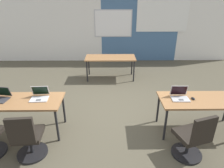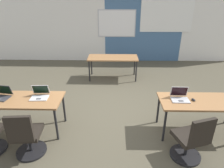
{
  "view_description": "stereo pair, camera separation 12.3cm",
  "coord_description": "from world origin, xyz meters",
  "views": [
    {
      "loc": [
        -0.03,
        -3.9,
        2.57
      ],
      "look_at": [
        0.02,
        -0.19,
        0.87
      ],
      "focal_mm": 31.51,
      "sensor_mm": 36.0,
      "label": 1
    },
    {
      "loc": [
        0.1,
        -3.9,
        2.57
      ],
      "look_at": [
        0.02,
        -0.19,
        0.87
      ],
      "focal_mm": 31.51,
      "sensor_mm": 36.0,
      "label": 2
    }
  ],
  "objects": [
    {
      "name": "ground_plane",
      "position": [
        0.0,
        0.0,
        0.0
      ],
      "size": [
        24.0,
        24.0,
        0.0
      ],
      "color": "#4C4738"
    },
    {
      "name": "back_wall_assembly",
      "position": [
        0.05,
        4.2,
        1.41
      ],
      "size": [
        10.0,
        0.27,
        2.8
      ],
      "color": "silver",
      "rests_on": "ground"
    },
    {
      "name": "desk_near_left",
      "position": [
        -1.75,
        -0.6,
        0.66
      ],
      "size": [
        1.6,
        0.7,
        0.72
      ],
      "color": "olive",
      "rests_on": "ground"
    },
    {
      "name": "desk_near_right",
      "position": [
        1.75,
        -0.6,
        0.66
      ],
      "size": [
        1.6,
        0.7,
        0.72
      ],
      "color": "olive",
      "rests_on": "ground"
    },
    {
      "name": "desk_far_center",
      "position": [
        0.0,
        2.2,
        0.66
      ],
      "size": [
        1.6,
        0.7,
        0.72
      ],
      "color": "olive",
      "rests_on": "ground"
    },
    {
      "name": "laptop_near_left_end",
      "position": [
        -2.13,
        -0.55,
        0.77
      ],
      "size": [
        0.37,
        0.34,
        0.23
      ],
      "rotation": [
        0.0,
        0.0,
        -0.16
      ],
      "color": "#333338",
      "rests_on": "desk_near_left"
    },
    {
      "name": "laptop_near_left_inner",
      "position": [
        -1.39,
        -0.52,
        0.77
      ],
      "size": [
        0.35,
        0.32,
        0.23
      ],
      "rotation": [
        0.0,
        0.0,
        0.06
      ],
      "color": "silver",
      "rests_on": "desk_near_left"
    },
    {
      "name": "chair_near_left_inner",
      "position": [
        -1.39,
        -1.31,
        0.38
      ],
      "size": [
        0.52,
        0.56,
        0.92
      ],
      "rotation": [
        0.0,
        0.0,
        3.22
      ],
      "color": "black",
      "rests_on": "ground"
    },
    {
      "name": "laptop_near_right_inner",
      "position": [
        1.33,
        -0.55,
        0.77
      ],
      "size": [
        0.34,
        0.29,
        0.23
      ],
      "rotation": [
        0.0,
        0.0,
        -0.02
      ],
      "color": "#B7B7BC",
      "rests_on": "desk_near_right"
    },
    {
      "name": "mouse_near_right_inner",
      "position": [
        1.58,
        -0.6,
        0.74
      ],
      "size": [
        0.08,
        0.11,
        0.03
      ],
      "color": "black",
      "rests_on": "desk_near_right"
    },
    {
      "name": "chair_near_right_inner",
      "position": [
        1.34,
        -1.36,
        0.38
      ],
      "size": [
        0.55,
        0.6,
        0.92
      ],
      "rotation": [
        0.0,
        0.0,
        3.45
      ],
      "color": "black",
      "rests_on": "ground"
    }
  ]
}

